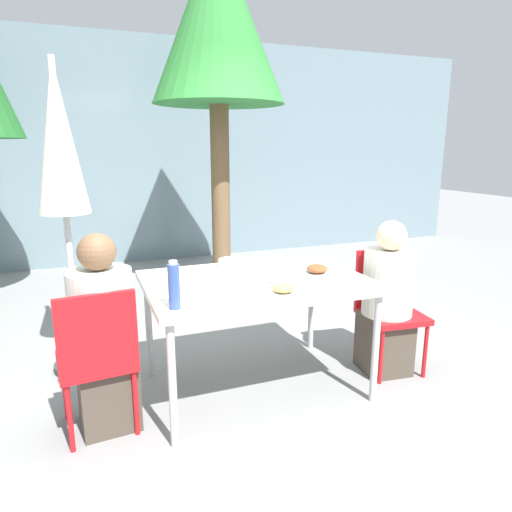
# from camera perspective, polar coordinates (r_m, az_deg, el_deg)

# --- Properties ---
(ground_plane) EXTENTS (24.00, 24.00, 0.00)m
(ground_plane) POSITION_cam_1_polar(r_m,az_deg,el_deg) (3.19, 0.00, -16.02)
(ground_plane) COLOR gray
(building_facade) EXTENTS (10.00, 0.20, 3.00)m
(building_facade) POSITION_cam_1_polar(r_m,az_deg,el_deg) (6.61, -12.69, 12.54)
(building_facade) COLOR slate
(building_facade) RESTS_ON ground
(dining_table) EXTENTS (1.38, 0.97, 0.75)m
(dining_table) POSITION_cam_1_polar(r_m,az_deg,el_deg) (2.91, 0.00, -3.94)
(dining_table) COLOR silver
(dining_table) RESTS_ON ground
(chair_left) EXTENTS (0.43, 0.43, 0.85)m
(chair_left) POSITION_cam_1_polar(r_m,az_deg,el_deg) (2.65, -19.25, -11.31)
(chair_left) COLOR red
(chair_left) RESTS_ON ground
(person_left) EXTENTS (0.35, 0.35, 1.13)m
(person_left) POSITION_cam_1_polar(r_m,az_deg,el_deg) (2.71, -18.48, -9.84)
(person_left) COLOR #473D33
(person_left) RESTS_ON ground
(chair_right) EXTENTS (0.44, 0.44, 0.85)m
(chair_right) POSITION_cam_1_polar(r_m,az_deg,el_deg) (3.42, 16.06, -5.41)
(chair_right) COLOR red
(chair_right) RESTS_ON ground
(person_right) EXTENTS (0.35, 0.35, 1.09)m
(person_right) POSITION_cam_1_polar(r_m,az_deg,el_deg) (3.33, 16.04, -5.66)
(person_right) COLOR #473D33
(person_right) RESTS_ON ground
(closed_umbrella) EXTENTS (0.36, 0.36, 2.13)m
(closed_umbrella) POSITION_cam_1_polar(r_m,az_deg,el_deg) (3.30, -23.28, 11.63)
(closed_umbrella) COLOR #333333
(closed_umbrella) RESTS_ON ground
(plate_0) EXTENTS (0.25, 0.25, 0.07)m
(plate_0) POSITION_cam_1_polar(r_m,az_deg,el_deg) (3.01, 7.62, -1.87)
(plate_0) COLOR white
(plate_0) RESTS_ON dining_table
(plate_1) EXTENTS (0.22, 0.22, 0.06)m
(plate_1) POSITION_cam_1_polar(r_m,az_deg,el_deg) (2.59, 3.43, -4.36)
(plate_1) COLOR white
(plate_1) RESTS_ON dining_table
(bottle) EXTENTS (0.06, 0.06, 0.26)m
(bottle) POSITION_cam_1_polar(r_m,az_deg,el_deg) (2.37, -10.21, -3.68)
(bottle) COLOR #334C8E
(bottle) RESTS_ON dining_table
(drinking_cup) EXTENTS (0.08, 0.08, 0.09)m
(drinking_cup) POSITION_cam_1_polar(r_m,az_deg,el_deg) (2.77, 2.70, -2.72)
(drinking_cup) COLOR silver
(drinking_cup) RESTS_ON dining_table
(salad_bowl) EXTENTS (0.18, 0.18, 0.05)m
(salad_bowl) POSITION_cam_1_polar(r_m,az_deg,el_deg) (3.19, -3.11, -0.86)
(salad_bowl) COLOR white
(salad_bowl) RESTS_ON dining_table
(tree_behind_left) EXTENTS (1.36, 1.36, 3.64)m
(tree_behind_left) POSITION_cam_1_polar(r_m,az_deg,el_deg) (5.10, -4.83, 27.07)
(tree_behind_left) COLOR brown
(tree_behind_left) RESTS_ON ground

